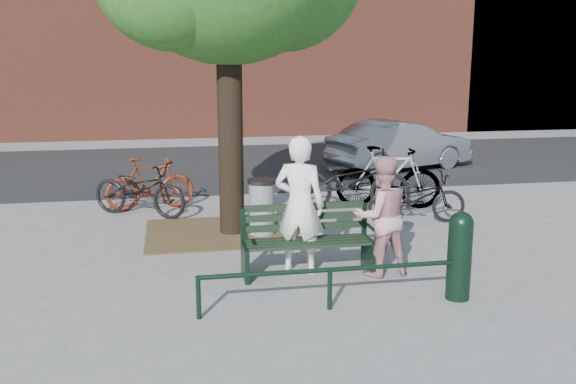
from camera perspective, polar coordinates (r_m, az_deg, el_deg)
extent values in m
plane|color=gray|center=(8.66, 1.77, -7.33)|extent=(90.00, 90.00, 0.00)
cube|color=brown|center=(10.60, -6.05, -3.61)|extent=(2.40, 2.00, 0.02)
cube|color=black|center=(16.81, -4.32, 2.41)|extent=(40.00, 7.00, 0.01)
cube|color=black|center=(8.45, -3.83, -6.23)|extent=(0.06, 0.52, 0.45)
cube|color=black|center=(8.54, -4.05, -2.91)|extent=(0.06, 0.06, 0.44)
cylinder|color=black|center=(8.24, -3.79, -3.78)|extent=(0.04, 0.36, 0.04)
cube|color=black|center=(8.79, 7.17, -5.56)|extent=(0.06, 0.52, 0.45)
cube|color=black|center=(8.88, 6.80, -2.38)|extent=(0.06, 0.06, 0.44)
cylinder|color=black|center=(8.58, 7.44, -3.19)|extent=(0.04, 0.36, 0.04)
cube|color=black|center=(8.51, 1.79, -4.48)|extent=(1.64, 0.46, 0.04)
cube|color=black|center=(8.65, 1.48, -2.20)|extent=(1.64, 0.03, 0.47)
cylinder|color=black|center=(7.28, -7.96, -9.28)|extent=(0.06, 0.06, 0.50)
cylinder|color=black|center=(7.47, 3.73, -8.58)|extent=(0.06, 0.06, 0.50)
cylinder|color=black|center=(7.96, 14.37, -7.63)|extent=(0.06, 0.06, 0.50)
cylinder|color=black|center=(7.39, 3.76, -6.91)|extent=(3.00, 0.06, 0.06)
cylinder|color=black|center=(10.25, -5.17, 6.65)|extent=(0.40, 0.40, 3.80)
imported|color=silver|center=(8.51, 1.03, -1.15)|extent=(0.80, 0.69, 1.85)
imported|color=#B67D82|center=(8.52, 8.29, -2.14)|extent=(0.84, 0.68, 1.60)
cylinder|color=black|center=(7.97, 14.97, -5.98)|extent=(0.29, 0.29, 0.93)
sphere|color=black|center=(7.83, 15.16, -2.74)|extent=(0.29, 0.29, 0.29)
cylinder|color=gray|center=(10.36, -2.35, -1.52)|extent=(0.41, 0.41, 0.86)
cylinder|color=black|center=(10.26, -2.38, 0.97)|extent=(0.45, 0.45, 0.06)
imported|color=black|center=(11.82, -13.09, 0.25)|extent=(1.95, 1.55, 0.99)
imported|color=#601C0D|center=(12.29, -12.17, 0.74)|extent=(1.70, 0.71, 0.99)
imported|color=black|center=(11.30, 11.37, -0.49)|extent=(1.76, 0.80, 0.89)
imported|color=gray|center=(12.24, 8.90, 1.30)|extent=(2.05, 1.07, 1.18)
imported|color=black|center=(11.91, 5.62, 1.00)|extent=(2.31, 1.31, 1.15)
imported|color=gray|center=(16.31, 9.95, 4.12)|extent=(3.97, 2.50, 1.24)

